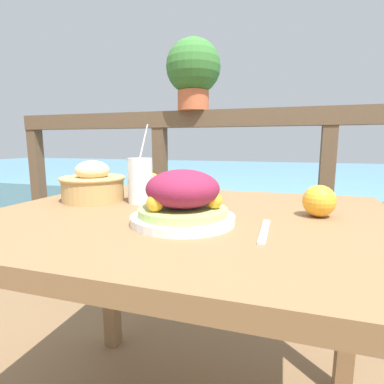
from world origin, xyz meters
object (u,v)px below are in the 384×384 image
at_px(bread_basket, 93,184).
at_px(drink_glass, 140,181).
at_px(potted_plant, 193,70).
at_px(salad_plate, 183,200).

bearing_deg(bread_basket, drink_glass, 3.31).
height_order(drink_glass, potted_plant, potted_plant).
xyz_separation_m(drink_glass, potted_plant, (-0.06, 0.78, 0.51)).
bearing_deg(drink_glass, salad_plate, -42.64).
bearing_deg(drink_glass, bread_basket, -176.69).
relative_size(drink_glass, bread_basket, 1.18).
distance_m(drink_glass, potted_plant, 0.93).
bearing_deg(bread_basket, potted_plant, 82.18).
height_order(salad_plate, potted_plant, potted_plant).
distance_m(salad_plate, potted_plant, 1.14).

